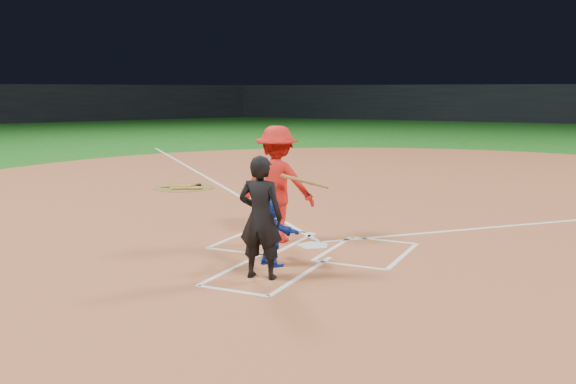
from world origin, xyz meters
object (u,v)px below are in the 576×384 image
at_px(catcher, 271,232).
at_px(batter_at_plate, 277,184).
at_px(on_deck_circle, 184,187).
at_px(home_plate, 313,246).
at_px(umpire, 261,217).

height_order(catcher, batter_at_plate, batter_at_plate).
bearing_deg(on_deck_circle, batter_at_plate, -41.88).
bearing_deg(home_plate, umpire, 91.61).
bearing_deg(umpire, home_plate, -96.45).
bearing_deg(umpire, batter_at_plate, -77.85).
xyz_separation_m(umpire, batter_at_plate, (-0.80, 2.16, 0.14)).
height_order(home_plate, batter_at_plate, batter_at_plate).
xyz_separation_m(home_plate, batter_at_plate, (-0.74, 0.08, 1.02)).
distance_m(home_plate, umpire, 2.26).
bearing_deg(home_plate, batter_at_plate, -6.03).
xyz_separation_m(home_plate, umpire, (0.06, -2.08, 0.88)).
height_order(on_deck_circle, batter_at_plate, batter_at_plate).
bearing_deg(on_deck_circle, home_plate, -38.59).
bearing_deg(batter_at_plate, umpire, -69.78).
distance_m(home_plate, batter_at_plate, 1.26).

